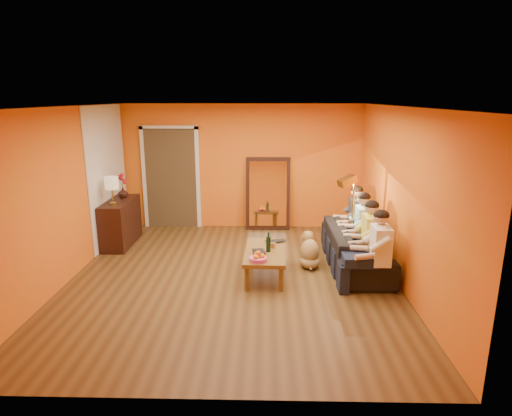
{
  "coord_description": "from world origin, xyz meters",
  "views": [
    {
      "loc": [
        0.51,
        -6.14,
        2.74
      ],
      "look_at": [
        0.35,
        0.5,
        1.0
      ],
      "focal_mm": 30.0,
      "sensor_mm": 36.0,
      "label": 1
    }
  ],
  "objects_px": {
    "person_far_right": "(356,219)",
    "coffee_table": "(265,263)",
    "table_lamp": "(112,191)",
    "mirror_frame": "(268,193)",
    "dog": "(310,249)",
    "vase": "(123,193)",
    "person_mid_left": "(371,239)",
    "person_far_left": "(380,252)",
    "floor_lamp": "(352,219)",
    "laptop": "(276,242)",
    "sideboard": "(121,222)",
    "person_mid_right": "(363,228)",
    "tumbler": "(273,245)",
    "wine_bottle": "(268,242)",
    "sofa": "(355,247)"
  },
  "relations": [
    {
      "from": "dog",
      "to": "person_mid_left",
      "type": "distance_m",
      "value": 1.01
    },
    {
      "from": "person_far_left",
      "to": "person_far_right",
      "type": "height_order",
      "value": "same"
    },
    {
      "from": "floor_lamp",
      "to": "person_far_left",
      "type": "height_order",
      "value": "floor_lamp"
    },
    {
      "from": "table_lamp",
      "to": "person_mid_left",
      "type": "relative_size",
      "value": 0.42
    },
    {
      "from": "person_far_left",
      "to": "person_mid_right",
      "type": "height_order",
      "value": "same"
    },
    {
      "from": "sideboard",
      "to": "person_mid_right",
      "type": "xyz_separation_m",
      "value": [
        4.37,
        -0.86,
        0.18
      ]
    },
    {
      "from": "mirror_frame",
      "to": "coffee_table",
      "type": "distance_m",
      "value": 2.57
    },
    {
      "from": "sideboard",
      "to": "wine_bottle",
      "type": "xyz_separation_m",
      "value": [
        2.79,
        -1.48,
        0.15
      ]
    },
    {
      "from": "table_lamp",
      "to": "person_mid_right",
      "type": "xyz_separation_m",
      "value": [
        4.37,
        -0.56,
        -0.49
      ]
    },
    {
      "from": "dog",
      "to": "person_mid_left",
      "type": "bearing_deg",
      "value": -20.88
    },
    {
      "from": "wine_bottle",
      "to": "floor_lamp",
      "type": "bearing_deg",
      "value": 29.1
    },
    {
      "from": "coffee_table",
      "to": "tumbler",
      "type": "height_order",
      "value": "tumbler"
    },
    {
      "from": "sideboard",
      "to": "person_far_left",
      "type": "xyz_separation_m",
      "value": [
        4.37,
        -1.96,
        0.18
      ]
    },
    {
      "from": "coffee_table",
      "to": "person_far_left",
      "type": "relative_size",
      "value": 1.0
    },
    {
      "from": "person_far_right",
      "to": "coffee_table",
      "type": "bearing_deg",
      "value": -145.47
    },
    {
      "from": "floor_lamp",
      "to": "person_mid_left",
      "type": "xyz_separation_m",
      "value": [
        0.15,
        -0.72,
        -0.11
      ]
    },
    {
      "from": "person_far_right",
      "to": "wine_bottle",
      "type": "xyz_separation_m",
      "value": [
        -1.58,
        -1.17,
        -0.03
      ]
    },
    {
      "from": "mirror_frame",
      "to": "floor_lamp",
      "type": "bearing_deg",
      "value": -51.18
    },
    {
      "from": "wine_bottle",
      "to": "sideboard",
      "type": "bearing_deg",
      "value": 152.0
    },
    {
      "from": "mirror_frame",
      "to": "coffee_table",
      "type": "bearing_deg",
      "value": -91.12
    },
    {
      "from": "person_far_right",
      "to": "person_mid_right",
      "type": "bearing_deg",
      "value": -90.0
    },
    {
      "from": "tumbler",
      "to": "floor_lamp",
      "type": "bearing_deg",
      "value": 24.69
    },
    {
      "from": "sofa",
      "to": "tumbler",
      "type": "height_order",
      "value": "sofa"
    },
    {
      "from": "coffee_table",
      "to": "tumbler",
      "type": "relative_size",
      "value": 13.59
    },
    {
      "from": "tumbler",
      "to": "person_far_right",
      "type": "bearing_deg",
      "value": 33.56
    },
    {
      "from": "floor_lamp",
      "to": "person_far_left",
      "type": "relative_size",
      "value": 1.18
    },
    {
      "from": "tumbler",
      "to": "person_mid_left",
      "type": "bearing_deg",
      "value": -3.75
    },
    {
      "from": "sideboard",
      "to": "person_mid_right",
      "type": "bearing_deg",
      "value": -11.17
    },
    {
      "from": "person_mid_left",
      "to": "vase",
      "type": "distance_m",
      "value": 4.69
    },
    {
      "from": "coffee_table",
      "to": "laptop",
      "type": "relative_size",
      "value": 3.62
    },
    {
      "from": "wine_bottle",
      "to": "mirror_frame",
      "type": "bearing_deg",
      "value": 90.02
    },
    {
      "from": "floor_lamp",
      "to": "vase",
      "type": "bearing_deg",
      "value": 145.6
    },
    {
      "from": "coffee_table",
      "to": "wine_bottle",
      "type": "xyz_separation_m",
      "value": [
        0.05,
        -0.05,
        0.37
      ]
    },
    {
      "from": "person_far_right",
      "to": "mirror_frame",
      "type": "bearing_deg",
      "value": 138.6
    },
    {
      "from": "dog",
      "to": "tumbler",
      "type": "xyz_separation_m",
      "value": [
        -0.61,
        -0.27,
        0.16
      ]
    },
    {
      "from": "table_lamp",
      "to": "person_far_right",
      "type": "bearing_deg",
      "value": -0.17
    },
    {
      "from": "person_mid_left",
      "to": "table_lamp",
      "type": "bearing_deg",
      "value": 165.71
    },
    {
      "from": "sideboard",
      "to": "mirror_frame",
      "type": "bearing_deg",
      "value": 21.16
    },
    {
      "from": "table_lamp",
      "to": "person_far_left",
      "type": "relative_size",
      "value": 0.42
    },
    {
      "from": "person_far_left",
      "to": "wine_bottle",
      "type": "relative_size",
      "value": 3.94
    },
    {
      "from": "table_lamp",
      "to": "person_far_left",
      "type": "xyz_separation_m",
      "value": [
        4.37,
        -1.66,
        -0.49
      ]
    },
    {
      "from": "person_far_left",
      "to": "floor_lamp",
      "type": "bearing_deg",
      "value": 96.94
    },
    {
      "from": "coffee_table",
      "to": "table_lamp",
      "type": "bearing_deg",
      "value": 159.09
    },
    {
      "from": "sideboard",
      "to": "person_mid_right",
      "type": "height_order",
      "value": "person_mid_right"
    },
    {
      "from": "person_mid_right",
      "to": "vase",
      "type": "relative_size",
      "value": 6.13
    },
    {
      "from": "vase",
      "to": "tumbler",
      "type": "bearing_deg",
      "value": -28.66
    },
    {
      "from": "sideboard",
      "to": "person_far_right",
      "type": "height_order",
      "value": "person_far_right"
    },
    {
      "from": "dog",
      "to": "vase",
      "type": "height_order",
      "value": "vase"
    },
    {
      "from": "floor_lamp",
      "to": "dog",
      "type": "xyz_separation_m",
      "value": [
        -0.74,
        -0.36,
        -0.42
      ]
    },
    {
      "from": "tumbler",
      "to": "dog",
      "type": "bearing_deg",
      "value": 23.51
    }
  ]
}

